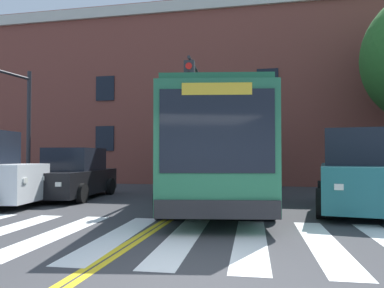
# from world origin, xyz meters

# --- Properties ---
(ground_plane) EXTENTS (120.00, 120.00, 0.00)m
(ground_plane) POSITION_xyz_m (0.00, 0.00, 0.00)
(ground_plane) COLOR #38383A
(crosswalk) EXTENTS (13.69, 4.77, 0.01)m
(crosswalk) POSITION_xyz_m (0.56, 2.19, 0.00)
(crosswalk) COLOR white
(crosswalk) RESTS_ON ground
(lane_line_yellow_inner) EXTENTS (0.12, 36.00, 0.01)m
(lane_line_yellow_inner) POSITION_xyz_m (-1.62, 16.19, 0.00)
(lane_line_yellow_inner) COLOR gold
(lane_line_yellow_inner) RESTS_ON ground
(lane_line_yellow_outer) EXTENTS (0.12, 36.00, 0.01)m
(lane_line_yellow_outer) POSITION_xyz_m (-1.46, 16.19, 0.00)
(lane_line_yellow_outer) COLOR gold
(lane_line_yellow_outer) RESTS_ON ground
(city_bus) EXTENTS (4.23, 10.94, 3.27)m
(city_bus) POSITION_xyz_m (-0.97, 7.60, 1.75)
(city_bus) COLOR #28704C
(city_bus) RESTS_ON ground
(car_black_near_lane) EXTENTS (2.37, 4.65, 1.86)m
(car_black_near_lane) POSITION_xyz_m (-6.25, 7.91, 0.84)
(car_black_near_lane) COLOR black
(car_black_near_lane) RESTS_ON ground
(car_teal_far_lane) EXTENTS (2.65, 5.02, 2.28)m
(car_teal_far_lane) POSITION_xyz_m (3.33, 6.39, 1.08)
(car_teal_far_lane) COLOR #236B70
(car_teal_far_lane) RESTS_ON ground
(car_silver_behind_bus) EXTENTS (2.18, 4.49, 1.91)m
(car_silver_behind_bus) POSITION_xyz_m (-0.50, 16.95, 0.86)
(car_silver_behind_bus) COLOR #B7BABF
(car_silver_behind_bus) RESTS_ON ground
(traffic_light_overhead) EXTENTS (0.53, 4.20, 5.21)m
(traffic_light_overhead) POSITION_xyz_m (-1.84, 9.42, 3.57)
(traffic_light_overhead) COLOR #28282D
(traffic_light_overhead) RESTS_ON ground
(building_facade) EXTENTS (33.93, 8.03, 10.17)m
(building_facade) POSITION_xyz_m (-3.70, 18.75, 5.09)
(building_facade) COLOR brown
(building_facade) RESTS_ON ground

